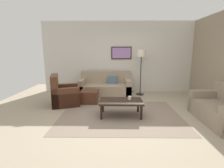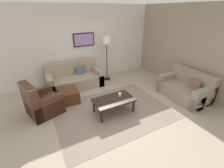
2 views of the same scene
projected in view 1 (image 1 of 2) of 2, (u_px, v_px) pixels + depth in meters
name	position (u px, v px, depth m)	size (l,w,h in m)	color
ground_plane	(120.00, 115.00, 4.30)	(8.00, 8.00, 0.00)	tan
rear_partition	(118.00, 57.00, 6.57)	(6.00, 0.12, 2.80)	silver
area_rug	(120.00, 115.00, 4.30)	(3.11, 2.31, 0.01)	gray
couch_main	(105.00, 87.00, 6.29)	(1.92, 0.94, 0.88)	gray
armchair_leather	(63.00, 95.00, 5.07)	(1.00, 1.00, 0.95)	#4C2819
ottoman	(90.00, 96.00, 5.32)	(0.56, 0.56, 0.40)	#4C2819
coffee_table	(121.00, 102.00, 4.20)	(1.10, 0.64, 0.41)	black
cup	(130.00, 98.00, 4.25)	(0.09, 0.09, 0.09)	white
lamp_standing	(141.00, 58.00, 6.03)	(0.32, 0.32, 1.71)	black
framed_artwork	(121.00, 53.00, 6.45)	(0.80, 0.04, 0.49)	black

